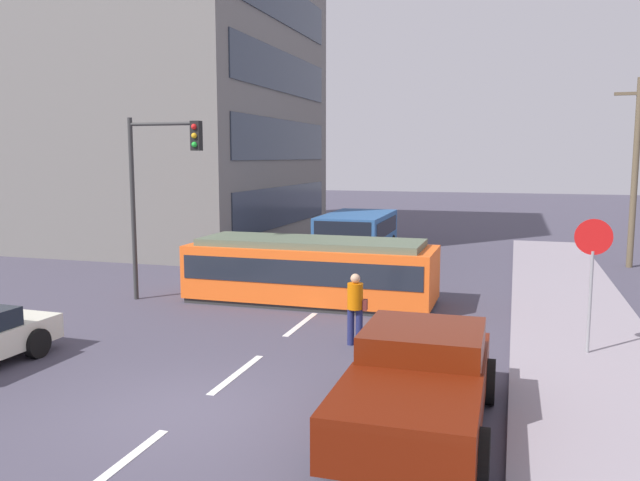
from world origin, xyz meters
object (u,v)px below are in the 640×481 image
pedestrian_crossing (355,305)px  utility_pole_mid (635,169)px  pickup_truck_parked (419,382)px  traffic_light_mast (158,176)px  streetcar_tram (311,270)px  stop_sign (592,258)px  city_bus (357,234)px

pedestrian_crossing → utility_pole_mid: (7.79, 13.30, 2.88)m
pickup_truck_parked → traffic_light_mast: bearing=141.5°
streetcar_tram → stop_sign: 8.17m
pickup_truck_parked → city_bus: bearing=106.9°
stop_sign → utility_pole_mid: size_ratio=0.40×
city_bus → pedestrian_crossing: size_ratio=3.10×
stop_sign → pickup_truck_parked: bearing=-122.2°
traffic_light_mast → city_bus: bearing=67.7°
traffic_light_mast → utility_pole_mid: utility_pole_mid is taller
pickup_truck_parked → stop_sign: 5.70m
city_bus → pickup_truck_parked: (4.93, -16.18, -0.31)m
city_bus → pedestrian_crossing: bearing=-76.5°
pedestrian_crossing → traffic_light_mast: traffic_light_mast is taller
pickup_truck_parked → streetcar_tram: bearing=118.4°
stop_sign → streetcar_tram: bearing=154.9°
traffic_light_mast → utility_pole_mid: size_ratio=0.75×
traffic_light_mast → pedestrian_crossing: bearing=-22.2°
pedestrian_crossing → stop_sign: bearing=5.3°
pedestrian_crossing → pickup_truck_parked: size_ratio=0.33×
pedestrian_crossing → pickup_truck_parked: bearing=-63.9°
pickup_truck_parked → traffic_light_mast: (-8.72, 6.93, 2.96)m
pedestrian_crossing → city_bus: bearing=103.5°
streetcar_tram → pedestrian_crossing: streetcar_tram is taller
pickup_truck_parked → utility_pole_mid: utility_pole_mid is taller
pickup_truck_parked → utility_pole_mid: bearing=71.9°
city_bus → stop_sign: bearing=-55.6°
city_bus → traffic_light_mast: (-3.79, -9.25, 2.65)m
streetcar_tram → pedestrian_crossing: bearing=-59.3°
pedestrian_crossing → traffic_light_mast: size_ratio=0.31×
streetcar_tram → pickup_truck_parked: bearing=-61.6°
streetcar_tram → traffic_light_mast: traffic_light_mast is taller
stop_sign → utility_pole_mid: utility_pole_mid is taller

